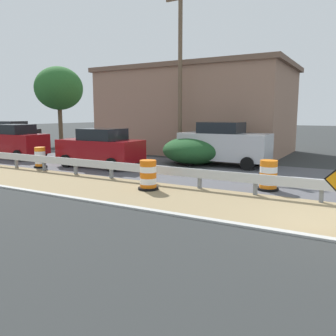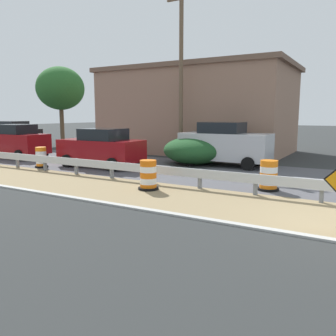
# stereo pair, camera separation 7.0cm
# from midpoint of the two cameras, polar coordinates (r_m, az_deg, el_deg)

# --- Properties ---
(guardrail_median) EXTENTS (0.18, 50.24, 0.71)m
(guardrail_median) POSITION_cam_midpoint_polar(r_m,az_deg,el_deg) (11.29, 24.21, -2.73)
(guardrail_median) COLOR silver
(guardrail_median) RESTS_ON ground
(traffic_barrel_nearest) EXTENTS (0.75, 0.75, 1.05)m
(traffic_barrel_nearest) POSITION_cam_midpoint_polar(r_m,az_deg,el_deg) (12.56, 16.39, -1.40)
(traffic_barrel_nearest) COLOR orange
(traffic_barrel_nearest) RESTS_ON ground
(traffic_barrel_close) EXTENTS (0.72, 0.72, 1.05)m
(traffic_barrel_close) POSITION_cam_midpoint_polar(r_m,az_deg,el_deg) (12.18, -3.10, -1.38)
(traffic_barrel_close) COLOR orange
(traffic_barrel_close) RESTS_ON ground
(traffic_barrel_mid) EXTENTS (0.65, 0.65, 1.02)m
(traffic_barrel_mid) POSITION_cam_midpoint_polar(r_m,az_deg,el_deg) (18.39, -20.07, 1.52)
(traffic_barrel_mid) COLOR orange
(traffic_barrel_mid) RESTS_ON ground
(car_trailing_near_lane) EXTENTS (2.02, 4.22, 2.13)m
(car_trailing_near_lane) POSITION_cam_midpoint_polar(r_m,az_deg,el_deg) (28.51, -23.94, 4.93)
(car_trailing_near_lane) COLOR black
(car_trailing_near_lane) RESTS_ON ground
(car_trailing_far_lane) EXTENTS (2.08, 4.38, 2.04)m
(car_trailing_far_lane) POSITION_cam_midpoint_polar(r_m,az_deg,el_deg) (22.94, -23.81, 4.06)
(car_trailing_far_lane) COLOR maroon
(car_trailing_far_lane) RESTS_ON ground
(car_distant_a) EXTENTS (2.13, 4.57, 2.24)m
(car_distant_a) POSITION_cam_midpoint_polar(r_m,az_deg,el_deg) (18.05, 9.44, 3.91)
(car_distant_a) COLOR silver
(car_distant_a) RESTS_ON ground
(car_distant_b) EXTENTS (2.25, 4.32, 1.93)m
(car_distant_b) POSITION_cam_midpoint_polar(r_m,az_deg,el_deg) (17.75, -10.79, 3.31)
(car_distant_b) COLOR maroon
(car_distant_b) RESTS_ON ground
(roadside_shop_near) EXTENTS (7.62, 13.00, 5.82)m
(roadside_shop_near) POSITION_cam_midpoint_polar(r_m,az_deg,el_deg) (24.92, 4.91, 9.47)
(roadside_shop_near) COLOR #93705B
(roadside_shop_near) RESTS_ON ground
(utility_pole_near) EXTENTS (0.24, 1.80, 9.48)m
(utility_pole_near) POSITION_cam_midpoint_polar(r_m,az_deg,el_deg) (20.50, 2.27, 15.19)
(utility_pole_near) COLOR brown
(utility_pole_near) RESTS_ON ground
(bush_roadside) EXTENTS (3.41, 3.41, 1.49)m
(bush_roadside) POSITION_cam_midpoint_polar(r_m,az_deg,el_deg) (18.53, 4.65, 2.97)
(bush_roadside) COLOR #1E4C23
(bush_roadside) RESTS_ON ground
(tree_roadside) EXTENTS (4.09, 4.09, 6.70)m
(tree_roadside) POSITION_cam_midpoint_polar(r_m,az_deg,el_deg) (32.08, -17.26, 12.39)
(tree_roadside) COLOR brown
(tree_roadside) RESTS_ON ground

